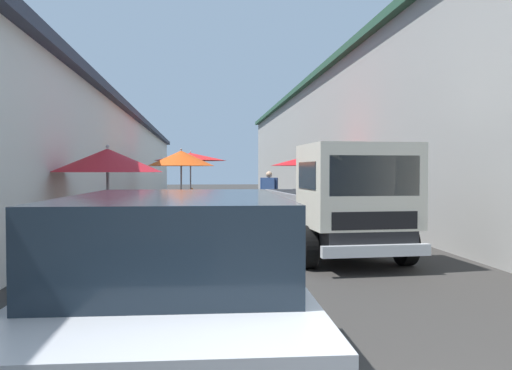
% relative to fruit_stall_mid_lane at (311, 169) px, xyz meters
% --- Properties ---
extents(ground, '(90.00, 90.00, 0.00)m').
position_rel_fruit_stall_mid_lane_xyz_m(ground, '(-0.12, 2.36, -1.70)').
color(ground, '#33302D').
extents(building_left_whitewash, '(49.80, 7.50, 4.04)m').
position_rel_fruit_stall_mid_lane_xyz_m(building_left_whitewash, '(2.13, 9.69, 0.33)').
color(building_left_whitewash, silver).
rests_on(building_left_whitewash, ground).
extents(building_right_concrete, '(49.80, 7.50, 5.76)m').
position_rel_fruit_stall_mid_lane_xyz_m(building_right_concrete, '(2.13, -4.96, 1.19)').
color(building_right_concrete, gray).
rests_on(building_right_concrete, ground).
extents(fruit_stall_mid_lane, '(2.45, 2.45, 2.20)m').
position_rel_fruit_stall_mid_lane_xyz_m(fruit_stall_mid_lane, '(0.00, 0.00, 0.00)').
color(fruit_stall_mid_lane, '#9E9EA3').
rests_on(fruit_stall_mid_lane, ground).
extents(fruit_stall_far_right, '(2.12, 2.12, 2.14)m').
position_rel_fruit_stall_mid_lane_xyz_m(fruit_stall_far_right, '(-5.40, 5.28, -0.14)').
color(fruit_stall_far_right, '#9E9EA3').
rests_on(fruit_stall_far_right, ground).
extents(fruit_stall_far_left, '(2.90, 2.90, 2.43)m').
position_rel_fruit_stall_mid_lane_xyz_m(fruit_stall_far_left, '(5.13, 3.87, 0.22)').
color(fruit_stall_far_left, '#9E9EA3').
rests_on(fruit_stall_far_left, ground).
extents(fruit_stall_near_right, '(2.16, 2.16, 2.37)m').
position_rel_fruit_stall_mid_lane_xyz_m(fruit_stall_near_right, '(1.07, 4.11, 0.04)').
color(fruit_stall_near_right, '#9E9EA3').
rests_on(fruit_stall_near_right, ground).
extents(hatchback_car, '(3.96, 2.02, 1.45)m').
position_rel_fruit_stall_mid_lane_xyz_m(hatchback_car, '(-11.57, 3.63, -0.96)').
color(hatchback_car, '#ADAFB5').
rests_on(hatchback_car, ground).
extents(delivery_truck, '(5.00, 2.17, 2.08)m').
position_rel_fruit_stall_mid_lane_xyz_m(delivery_truck, '(-6.51, 0.85, -0.66)').
color(delivery_truck, black).
rests_on(delivery_truck, ground).
extents(vendor_by_crates, '(0.40, 0.58, 1.61)m').
position_rel_fruit_stall_mid_lane_xyz_m(vendor_by_crates, '(1.65, 1.10, -0.77)').
color(vendor_by_crates, '#665B4C').
rests_on(vendor_by_crates, ground).
extents(parked_scooter, '(1.67, 0.57, 1.14)m').
position_rel_fruit_stall_mid_lane_xyz_m(parked_scooter, '(-2.41, 0.74, -1.25)').
color(parked_scooter, black).
rests_on(parked_scooter, ground).
extents(plastic_stool, '(0.30, 0.30, 0.43)m').
position_rel_fruit_stall_mid_lane_xyz_m(plastic_stool, '(-2.98, 4.68, -1.37)').
color(plastic_stool, '#194CB2').
rests_on(plastic_stool, ground).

